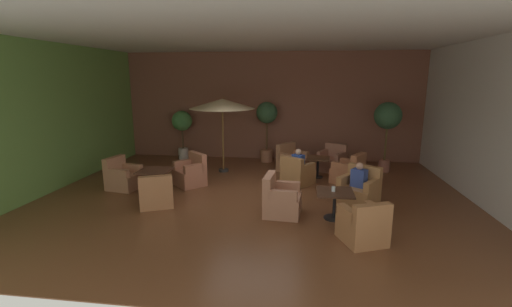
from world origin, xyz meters
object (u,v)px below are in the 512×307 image
(patron_blue_shirt, at_px, (359,176))
(armchair_front_right_south, at_px, (156,193))
(cafe_table_front_right, at_px, (155,175))
(potted_tree_mid_right, at_px, (267,120))
(armchair_front_left_east, at_px, (359,191))
(potted_tree_left_corner, at_px, (182,125))
(armchair_front_left_south, at_px, (281,200))
(patio_umbrella_tall_red, at_px, (222,104))
(armchair_mid_center_east, at_px, (297,174))
(armchair_mid_center_west, at_px, (332,161))
(armchair_front_left_north, at_px, (363,226))
(armchair_mid_center_north, at_px, (292,162))
(patron_by_window, at_px, (298,161))
(iced_drink_cup, at_px, (333,189))
(armchair_front_right_east, at_px, (123,177))
(cafe_table_front_left, at_px, (335,198))
(armchair_front_right_north, at_px, (191,174))
(armchair_mid_center_south, at_px, (349,172))
(potted_tree_mid_left, at_px, (388,119))
(cafe_table_mid_center, at_px, (318,162))

(patron_blue_shirt, bearing_deg, armchair_front_right_south, -171.79)
(cafe_table_front_right, height_order, potted_tree_mid_right, potted_tree_mid_right)
(armchair_front_left_east, relative_size, potted_tree_left_corner, 0.62)
(armchair_front_left_east, xyz_separation_m, armchair_front_left_south, (-1.82, -0.87, -0.01))
(cafe_table_front_right, relative_size, patio_umbrella_tall_red, 0.35)
(armchair_mid_center_east, distance_m, patio_umbrella_tall_red, 3.22)
(armchair_mid_center_west, bearing_deg, armchair_front_left_north, -88.37)
(armchair_mid_center_north, distance_m, patron_by_window, 1.43)
(armchair_mid_center_west, distance_m, iced_drink_cup, 4.11)
(cafe_table_front_right, height_order, potted_tree_left_corner, potted_tree_left_corner)
(armchair_front_right_east, bearing_deg, armchair_front_left_south, -16.31)
(patio_umbrella_tall_red, bearing_deg, cafe_table_front_left, -47.26)
(iced_drink_cup, bearing_deg, cafe_table_front_left, 9.46)
(cafe_table_front_left, distance_m, armchair_front_left_north, 1.16)
(cafe_table_front_right, bearing_deg, patio_umbrella_tall_red, 60.62)
(cafe_table_front_right, xyz_separation_m, armchair_mid_center_north, (3.50, 2.63, -0.16))
(armchair_mid_center_east, bearing_deg, potted_tree_left_corner, 148.29)
(armchair_mid_center_east, bearing_deg, armchair_front_right_north, -170.59)
(armchair_front_left_north, distance_m, armchair_mid_center_west, 5.15)
(armchair_mid_center_south, bearing_deg, patron_blue_shirt, -90.29)
(potted_tree_mid_right, relative_size, patron_blue_shirt, 3.68)
(armchair_mid_center_south, height_order, potted_tree_mid_left, potted_tree_mid_left)
(cafe_table_front_left, distance_m, potted_tree_mid_left, 4.76)
(cafe_table_mid_center, distance_m, armchair_mid_center_west, 1.03)
(cafe_table_front_left, height_order, patron_by_window, patron_by_window)
(patio_umbrella_tall_red, distance_m, patron_by_window, 3.03)
(armchair_front_right_north, bearing_deg, armchair_front_right_east, -162.72)
(potted_tree_left_corner, bearing_deg, patron_blue_shirt, -35.72)
(armchair_front_left_south, bearing_deg, armchair_front_right_north, 145.49)
(armchair_mid_center_east, xyz_separation_m, patio_umbrella_tall_red, (-2.39, 1.08, 1.86))
(armchair_mid_center_west, relative_size, potted_tree_mid_left, 0.47)
(cafe_table_front_right, bearing_deg, potted_tree_mid_right, 56.64)
(armchair_front_right_north, relative_size, armchair_mid_center_east, 1.02)
(cafe_table_front_right, xyz_separation_m, iced_drink_cup, (4.51, -1.19, 0.19))
(armchair_front_left_north, distance_m, armchair_front_right_east, 6.48)
(cafe_table_front_left, bearing_deg, potted_tree_mid_left, 65.12)
(cafe_table_mid_center, relative_size, potted_tree_mid_left, 0.33)
(armchair_front_left_north, distance_m, patron_blue_shirt, 2.04)
(armchair_front_right_north, relative_size, potted_tree_mid_left, 0.47)
(armchair_front_right_east, bearing_deg, armchair_mid_center_north, 28.23)
(armchair_mid_center_south, bearing_deg, cafe_table_mid_center, 149.09)
(armchair_front_left_south, bearing_deg, patron_by_window, 81.71)
(armchair_mid_center_south, xyz_separation_m, iced_drink_cup, (-0.68, -2.69, 0.34))
(armchair_front_right_north, height_order, patron_by_window, patron_by_window)
(patron_blue_shirt, bearing_deg, potted_tree_mid_left, 68.15)
(armchair_mid_center_north, xyz_separation_m, armchair_mid_center_south, (1.68, -1.12, 0.01))
(cafe_table_mid_center, distance_m, potted_tree_mid_left, 2.66)
(armchair_front_left_north, xyz_separation_m, armchair_mid_center_west, (-0.15, 5.15, -0.01))
(armchair_front_left_north, height_order, patron_blue_shirt, patron_blue_shirt)
(patron_by_window, bearing_deg, armchair_mid_center_north, 99.25)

